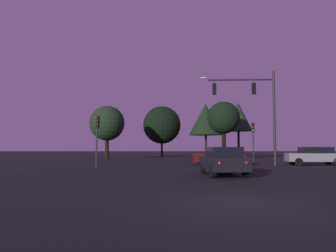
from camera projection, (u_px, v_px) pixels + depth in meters
The scene contains 12 objects.
ground_plane at pixel (181, 162), 33.33m from camera, with size 168.00×168.00×0.00m, color black.
traffic_signal_mast_arm at pixel (254, 102), 26.42m from camera, with size 5.92×0.63×7.59m.
traffic_light_corner_left at pixel (253, 134), 31.76m from camera, with size 0.35×0.38×3.83m.
traffic_light_corner_right at pixel (97, 131), 23.63m from camera, with size 0.36×0.38×3.75m.
car_nearside_lane at pixel (223, 160), 17.67m from camera, with size 2.03×4.36×1.52m.
car_crossing_left at pixel (314, 156), 27.51m from camera, with size 4.73×2.30×1.52m.
car_crossing_right at pixel (219, 156), 26.81m from camera, with size 4.13×1.94×1.52m.
tree_behind_sign at pixel (238, 117), 44.76m from camera, with size 3.75×3.75×7.54m.
tree_left_far at pixel (206, 119), 47.58m from camera, with size 4.85×4.85×7.75m.
tree_center_horizon at pixel (224, 118), 38.53m from camera, with size 3.77×3.77×6.81m.
tree_right_cluster at pixel (107, 123), 42.13m from camera, with size 4.44×4.44×6.76m.
tree_lot_edge at pixel (162, 125), 50.75m from camera, with size 5.76×5.76×7.77m.
Camera 1 is at (-2.19, -8.95, 1.52)m, focal length 35.39 mm.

